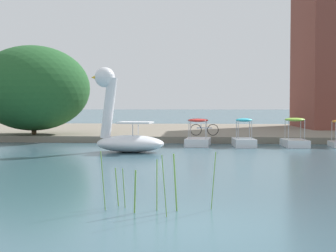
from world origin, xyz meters
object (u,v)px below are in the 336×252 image
pedal_boat_red (198,138)px  swan_boat (124,130)px  bicycle_parked (204,130)px  pedal_boat_lime (295,139)px  tree_willow_overhanging (33,88)px  pedal_boat_cyan (244,139)px

pedal_boat_red → swan_boat: bearing=-130.3°
pedal_boat_red → bicycle_parked: (0.34, 3.10, 0.33)m
pedal_boat_lime → bicycle_parked: pedal_boat_lime is taller
swan_boat → pedal_boat_lime: size_ratio=1.85×
tree_willow_overhanging → swan_boat: bearing=-45.9°
bicycle_parked → swan_boat: bearing=-118.1°
swan_boat → pedal_boat_red: swan_boat is taller
pedal_boat_red → bicycle_parked: bearing=83.7°
bicycle_parked → tree_willow_overhanging: bearing=178.6°
pedal_boat_cyan → tree_willow_overhanging: size_ratio=0.22×
swan_boat → bicycle_parked: (3.88, 7.28, -0.34)m
pedal_boat_red → pedal_boat_cyan: 2.61m
pedal_boat_red → bicycle_parked: pedal_boat_red is taller
swan_boat → tree_willow_overhanging: bearing=134.1°
tree_willow_overhanging → bicycle_parked: (11.19, -0.27, -2.67)m
swan_boat → tree_willow_overhanging: 10.76m
swan_boat → tree_willow_overhanging: tree_willow_overhanging is taller
pedal_boat_cyan → tree_willow_overhanging: tree_willow_overhanging is taller
pedal_boat_red → pedal_boat_cyan: bearing=-8.7°
pedal_boat_lime → bicycle_parked: size_ratio=1.26×
swan_boat → pedal_boat_cyan: swan_boat is taller
pedal_boat_lime → tree_willow_overhanging: size_ratio=0.22×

